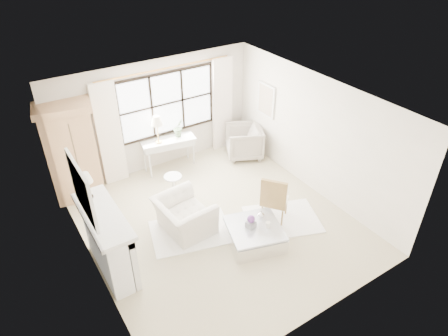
% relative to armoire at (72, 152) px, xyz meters
% --- Properties ---
extents(floor, '(5.50, 5.50, 0.00)m').
position_rel_armoire_xyz_m(floor, '(2.08, -2.50, -1.14)').
color(floor, '#C3B590').
rests_on(floor, ground).
extents(ceiling, '(5.50, 5.50, 0.00)m').
position_rel_armoire_xyz_m(ceiling, '(2.08, -2.50, 1.56)').
color(ceiling, white).
rests_on(ceiling, ground).
extents(wall_back, '(5.00, 0.00, 5.00)m').
position_rel_armoire_xyz_m(wall_back, '(2.08, 0.25, 0.21)').
color(wall_back, beige).
rests_on(wall_back, ground).
extents(wall_front, '(5.00, 0.00, 5.00)m').
position_rel_armoire_xyz_m(wall_front, '(2.08, -5.25, 0.21)').
color(wall_front, white).
rests_on(wall_front, ground).
extents(wall_left, '(0.00, 5.50, 5.50)m').
position_rel_armoire_xyz_m(wall_left, '(-0.42, -2.50, 0.21)').
color(wall_left, white).
rests_on(wall_left, ground).
extents(wall_right, '(0.00, 5.50, 5.50)m').
position_rel_armoire_xyz_m(wall_right, '(4.58, -2.50, 0.21)').
color(wall_right, silver).
rests_on(wall_right, ground).
extents(window_pane, '(2.40, 0.02, 1.50)m').
position_rel_armoire_xyz_m(window_pane, '(2.38, 0.23, 0.46)').
color(window_pane, white).
rests_on(window_pane, wall_back).
extents(window_frame, '(2.50, 0.04, 1.50)m').
position_rel_armoire_xyz_m(window_frame, '(2.38, 0.22, 0.46)').
color(window_frame, black).
rests_on(window_frame, wall_back).
extents(curtain_rod, '(3.30, 0.04, 0.04)m').
position_rel_armoire_xyz_m(curtain_rod, '(2.38, 0.17, 1.33)').
color(curtain_rod, '#C88E45').
rests_on(curtain_rod, wall_back).
extents(curtain_left, '(0.55, 0.10, 2.47)m').
position_rel_armoire_xyz_m(curtain_left, '(0.88, 0.15, 0.10)').
color(curtain_left, white).
rests_on(curtain_left, ground).
extents(curtain_right, '(0.55, 0.10, 2.47)m').
position_rel_armoire_xyz_m(curtain_right, '(3.88, 0.15, 0.10)').
color(curtain_right, white).
rests_on(curtain_right, ground).
extents(fireplace, '(0.58, 1.66, 1.26)m').
position_rel_armoire_xyz_m(fireplace, '(-0.19, -2.50, -0.49)').
color(fireplace, silver).
rests_on(fireplace, ground).
extents(mirror_frame, '(0.05, 1.15, 0.95)m').
position_rel_armoire_xyz_m(mirror_frame, '(-0.39, -2.50, 0.70)').
color(mirror_frame, white).
rests_on(mirror_frame, wall_left).
extents(mirror_glass, '(0.02, 1.00, 0.80)m').
position_rel_armoire_xyz_m(mirror_glass, '(-0.36, -2.50, 0.70)').
color(mirror_glass, silver).
rests_on(mirror_glass, wall_left).
extents(art_frame, '(0.04, 0.62, 0.82)m').
position_rel_armoire_xyz_m(art_frame, '(4.55, -0.80, 0.41)').
color(art_frame, silver).
rests_on(art_frame, wall_right).
extents(art_canvas, '(0.01, 0.52, 0.72)m').
position_rel_armoire_xyz_m(art_canvas, '(4.53, -0.80, 0.41)').
color(art_canvas, beige).
rests_on(art_canvas, wall_right).
extents(mantel_lamp, '(0.22, 0.22, 0.51)m').
position_rel_armoire_xyz_m(mantel_lamp, '(-0.20, -1.94, 0.51)').
color(mantel_lamp, black).
rests_on(mantel_lamp, fireplace).
extents(armoire, '(1.23, 0.90, 2.24)m').
position_rel_armoire_xyz_m(armoire, '(0.00, 0.00, 0.00)').
color(armoire, tan).
rests_on(armoire, floor).
extents(console_table, '(1.36, 0.67, 0.80)m').
position_rel_armoire_xyz_m(console_table, '(2.21, -0.04, -0.74)').
color(console_table, silver).
rests_on(console_table, floor).
extents(console_lamp, '(0.28, 0.28, 0.69)m').
position_rel_armoire_xyz_m(console_lamp, '(1.95, -0.05, 0.22)').
color(console_lamp, '#BE8F42').
rests_on(console_lamp, console_table).
extents(orchid_plant, '(0.28, 0.24, 0.47)m').
position_rel_armoire_xyz_m(orchid_plant, '(2.51, -0.02, -0.11)').
color(orchid_plant, '#5B764F').
rests_on(orchid_plant, console_table).
extents(side_table, '(0.40, 0.40, 0.51)m').
position_rel_armoire_xyz_m(side_table, '(1.77, -1.11, -0.81)').
color(side_table, white).
rests_on(side_table, floor).
extents(rug_left, '(1.82, 1.49, 0.03)m').
position_rel_armoire_xyz_m(rug_left, '(1.48, -2.44, -1.13)').
color(rug_left, white).
rests_on(rug_left, floor).
extents(rug_right, '(1.80, 1.59, 0.03)m').
position_rel_armoire_xyz_m(rug_right, '(3.27, -3.14, -1.13)').
color(rug_right, white).
rests_on(rug_right, floor).
extents(club_armchair, '(1.04, 1.17, 0.72)m').
position_rel_armoire_xyz_m(club_armchair, '(1.42, -2.29, -0.78)').
color(club_armchair, silver).
rests_on(club_armchair, floor).
extents(wingback_chair, '(1.20, 1.19, 0.82)m').
position_rel_armoire_xyz_m(wingback_chair, '(4.10, -0.56, -0.73)').
color(wingback_chair, '#A3988A').
rests_on(wingback_chair, floor).
extents(french_chair, '(0.68, 0.68, 1.08)m').
position_rel_armoire_xyz_m(french_chair, '(3.13, -3.01, -0.83)').
color(french_chair, '#A17C43').
rests_on(french_chair, floor).
extents(coffee_table, '(1.25, 1.25, 0.38)m').
position_rel_armoire_xyz_m(coffee_table, '(2.38, -3.34, -0.96)').
color(coffee_table, silver).
rests_on(coffee_table, floor).
extents(planter_box, '(0.19, 0.19, 0.12)m').
position_rel_armoire_xyz_m(planter_box, '(2.32, -3.30, -0.70)').
color(planter_box, slate).
rests_on(planter_box, coffee_table).
extents(planter_flowers, '(0.15, 0.15, 0.15)m').
position_rel_armoire_xyz_m(planter_flowers, '(2.32, -3.30, -0.56)').
color(planter_flowers, '#5F2F77').
rests_on(planter_flowers, planter_box).
extents(pillar_candle, '(0.09, 0.09, 0.12)m').
position_rel_armoire_xyz_m(pillar_candle, '(2.59, -3.48, -0.70)').
color(pillar_candle, beige).
rests_on(pillar_candle, coffee_table).
extents(coffee_vase, '(0.17, 0.17, 0.14)m').
position_rel_armoire_xyz_m(coffee_vase, '(2.66, -3.17, -0.69)').
color(coffee_vase, silver).
rests_on(coffee_vase, coffee_table).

